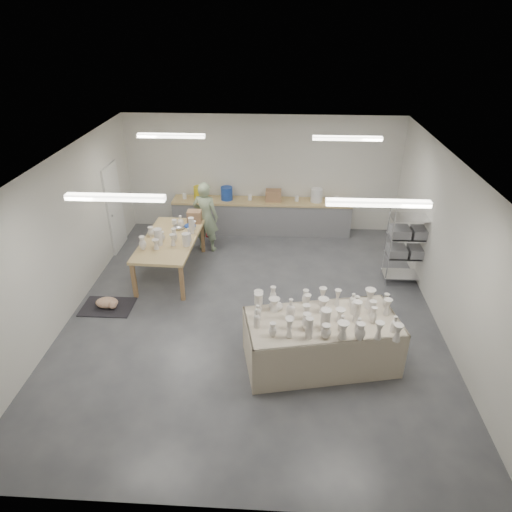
# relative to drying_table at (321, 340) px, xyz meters

# --- Properties ---
(room) EXTENTS (8.00, 8.02, 3.00)m
(room) POSITION_rel_drying_table_xyz_m (-1.33, 1.44, 1.59)
(room) COLOR #424449
(room) RESTS_ON ground
(back_counter) EXTENTS (4.60, 0.60, 1.24)m
(back_counter) POSITION_rel_drying_table_xyz_m (-1.23, 5.04, 0.02)
(back_counter) COLOR tan
(back_counter) RESTS_ON ground
(wire_shelf) EXTENTS (0.88, 0.48, 1.80)m
(wire_shelf) POSITION_rel_drying_table_xyz_m (1.98, 2.76, 0.45)
(wire_shelf) COLOR silver
(wire_shelf) RESTS_ON ground
(drying_table) EXTENTS (2.63, 1.65, 1.24)m
(drying_table) POSITION_rel_drying_table_xyz_m (0.00, 0.00, 0.00)
(drying_table) COLOR olive
(drying_table) RESTS_ON ground
(work_table) EXTENTS (1.21, 2.30, 1.21)m
(work_table) POSITION_rel_drying_table_xyz_m (-3.07, 2.87, 0.38)
(work_table) COLOR tan
(work_table) RESTS_ON ground
(rug) EXTENTS (1.00, 0.70, 0.02)m
(rug) POSITION_rel_drying_table_xyz_m (-4.12, 1.37, -0.46)
(rug) COLOR black
(rug) RESTS_ON ground
(cat) EXTENTS (0.49, 0.37, 0.19)m
(cat) POSITION_rel_drying_table_xyz_m (-4.10, 1.36, -0.35)
(cat) COLOR white
(cat) RESTS_ON rug
(potter) EXTENTS (0.71, 0.55, 1.73)m
(potter) POSITION_rel_drying_table_xyz_m (-2.51, 3.98, 0.39)
(potter) COLOR gray
(potter) RESTS_ON ground
(red_stool) EXTENTS (0.42, 0.42, 0.30)m
(red_stool) POSITION_rel_drying_table_xyz_m (-2.51, 4.25, -0.21)
(red_stool) COLOR #A51723
(red_stool) RESTS_ON ground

